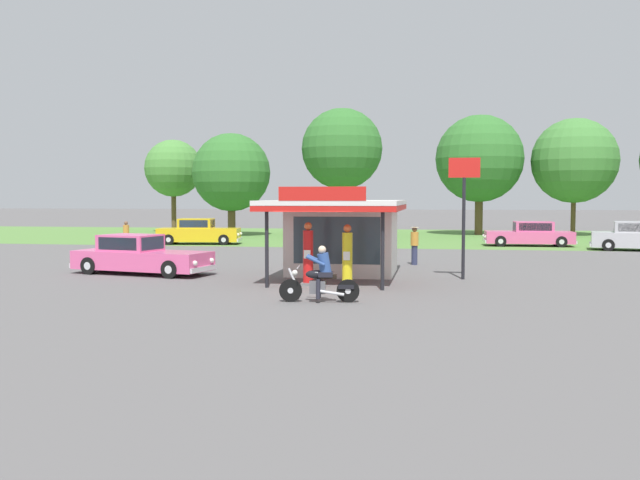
% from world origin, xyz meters
% --- Properties ---
extents(ground_plane, '(300.00, 300.00, 0.00)m').
position_xyz_m(ground_plane, '(0.00, 0.00, 0.00)').
color(ground_plane, '#5B5959').
extents(grass_verge_strip, '(120.00, 24.00, 0.01)m').
position_xyz_m(grass_verge_strip, '(0.00, 30.00, 0.00)').
color(grass_verge_strip, '#56843D').
rests_on(grass_verge_strip, ground).
extents(service_station_kiosk, '(4.64, 6.94, 3.26)m').
position_xyz_m(service_station_kiosk, '(0.30, 4.33, 1.63)').
color(service_station_kiosk, silver).
rests_on(service_station_kiosk, ground).
extents(gas_pump_nearside, '(0.44, 0.44, 2.10)m').
position_xyz_m(gas_pump_nearside, '(-0.36, 0.92, 0.97)').
color(gas_pump_nearside, slate).
rests_on(gas_pump_nearside, ground).
extents(gas_pump_offside, '(0.44, 0.44, 2.04)m').
position_xyz_m(gas_pump_offside, '(0.95, 0.92, 0.94)').
color(gas_pump_offside, slate).
rests_on(gas_pump_offside, ground).
extents(motorcycle_with_rider, '(2.24, 0.70, 1.58)m').
position_xyz_m(motorcycle_with_rider, '(0.66, -2.58, 0.65)').
color(motorcycle_with_rider, black).
rests_on(motorcycle_with_rider, ground).
extents(featured_classic_sedan, '(5.75, 2.88, 1.50)m').
position_xyz_m(featured_classic_sedan, '(-7.35, 3.23, 0.67)').
color(featured_classic_sedan, '#E55993').
rests_on(featured_classic_sedan, ground).
extents(parked_car_back_row_far_right, '(5.36, 2.06, 1.49)m').
position_xyz_m(parked_car_back_row_far_right, '(9.39, 21.45, 0.68)').
color(parked_car_back_row_far_right, '#E55993').
rests_on(parked_car_back_row_far_right, ground).
extents(parked_car_back_row_right, '(5.49, 3.16, 1.51)m').
position_xyz_m(parked_car_back_row_right, '(-1.55, 17.76, 0.69)').
color(parked_car_back_row_right, '#E55993').
rests_on(parked_car_back_row_right, ground).
extents(parked_car_back_row_left, '(5.40, 2.53, 1.61)m').
position_xyz_m(parked_car_back_row_left, '(-10.91, 19.70, 0.73)').
color(parked_car_back_row_left, gold).
rests_on(parked_car_back_row_left, ground).
extents(bystander_chatting_near_pumps, '(0.34, 0.34, 1.57)m').
position_xyz_m(bystander_chatting_near_pumps, '(-13.77, 15.51, 0.82)').
color(bystander_chatting_near_pumps, black).
rests_on(bystander_chatting_near_pumps, ground).
extents(bystander_strolling_foreground, '(0.36, 0.36, 1.66)m').
position_xyz_m(bystander_strolling_foreground, '(2.90, 8.57, 0.89)').
color(bystander_strolling_foreground, '#2D3351').
rests_on(bystander_strolling_foreground, ground).
extents(tree_oak_right, '(6.17, 6.17, 9.73)m').
position_xyz_m(tree_oak_right, '(-3.36, 30.55, 6.51)').
color(tree_oak_right, brown).
rests_on(tree_oak_right, ground).
extents(tree_oak_far_left, '(5.98, 5.98, 7.85)m').
position_xyz_m(tree_oak_far_left, '(-11.71, 29.34, 4.85)').
color(tree_oak_far_left, brown).
rests_on(tree_oak_far_left, ground).
extents(tree_oak_far_right, '(6.82, 6.82, 9.39)m').
position_xyz_m(tree_oak_far_right, '(7.10, 33.76, 5.96)').
color(tree_oak_far_right, brown).
rests_on(tree_oak_far_right, ground).
extents(tree_oak_centre, '(4.81, 4.81, 7.81)m').
position_xyz_m(tree_oak_centre, '(-18.22, 33.60, 5.32)').
color(tree_oak_centre, brown).
rests_on(tree_oak_centre, ground).
extents(tree_oak_left, '(6.50, 6.50, 9.01)m').
position_xyz_m(tree_oak_left, '(14.21, 33.86, 5.75)').
color(tree_oak_left, brown).
rests_on(tree_oak_left, ground).
extents(roadside_pole_sign, '(1.10, 0.12, 4.33)m').
position_xyz_m(roadside_pole_sign, '(4.78, 3.55, 2.98)').
color(roadside_pole_sign, black).
rests_on(roadside_pole_sign, ground).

